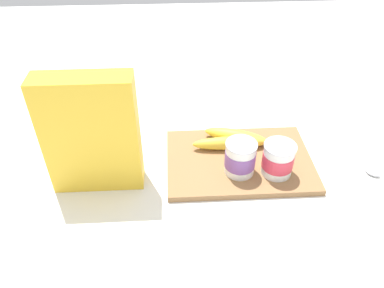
% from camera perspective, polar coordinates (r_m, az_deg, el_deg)
% --- Properties ---
extents(ground_plane, '(2.40, 2.40, 0.00)m').
position_cam_1_polar(ground_plane, '(0.93, 7.12, -2.89)').
color(ground_plane, white).
extents(cutting_board, '(0.35, 0.24, 0.02)m').
position_cam_1_polar(cutting_board, '(0.93, 7.16, -2.54)').
color(cutting_board, olive).
rests_on(cutting_board, ground_plane).
extents(cereal_box, '(0.20, 0.06, 0.27)m').
position_cam_1_polar(cereal_box, '(0.81, -15.06, 1.37)').
color(cereal_box, yellow).
rests_on(cereal_box, ground_plane).
extents(yogurt_cup_front, '(0.07, 0.07, 0.08)m').
position_cam_1_polar(yogurt_cup_front, '(0.87, 12.96, -2.28)').
color(yogurt_cup_front, white).
rests_on(yogurt_cup_front, cutting_board).
extents(yogurt_cup_back, '(0.07, 0.07, 0.08)m').
position_cam_1_polar(yogurt_cup_back, '(0.86, 7.35, -2.11)').
color(yogurt_cup_back, white).
rests_on(yogurt_cup_back, cutting_board).
extents(banana_bunch, '(0.19, 0.09, 0.03)m').
position_cam_1_polar(banana_bunch, '(0.95, 6.27, 0.68)').
color(banana_bunch, yellow).
rests_on(banana_bunch, cutting_board).
extents(spoon, '(0.10, 0.11, 0.01)m').
position_cam_1_polar(spoon, '(0.99, 24.46, -3.20)').
color(spoon, silver).
rests_on(spoon, ground_plane).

